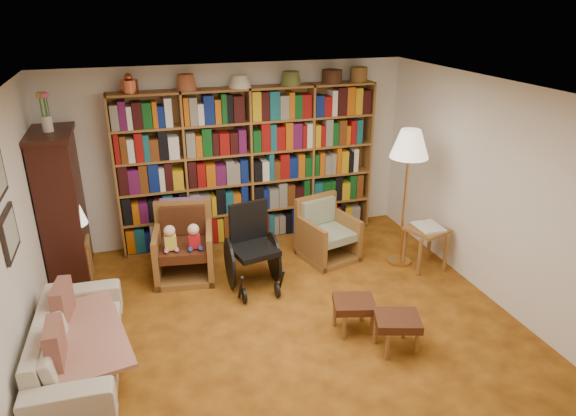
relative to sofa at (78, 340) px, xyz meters
name	(u,v)px	position (x,y,z in m)	size (l,w,h in m)	color
floor	(285,329)	(2.05, -0.06, -0.27)	(5.00, 5.00, 0.00)	#AD671A
ceiling	(285,94)	(2.05, -0.06, 2.23)	(5.00, 5.00, 0.00)	white
wall_back	(233,154)	(2.05, 2.44, 0.98)	(5.00, 5.00, 0.00)	white
wall_front	(418,399)	(2.05, -2.56, 0.98)	(5.00, 5.00, 0.00)	white
wall_left	(3,259)	(-0.45, -0.06, 0.98)	(5.00, 5.00, 0.00)	white
wall_right	(499,196)	(4.55, -0.06, 0.98)	(5.00, 5.00, 0.00)	white
bookshelf	(250,162)	(2.25, 2.27, 0.90)	(3.60, 0.30, 2.42)	#9F6B31
curio_cabinet	(62,204)	(-0.20, 1.94, 0.68)	(0.50, 0.95, 2.40)	#36140E
framed_pictures	(3,205)	(-0.43, 0.24, 1.35)	(0.03, 0.52, 0.97)	black
sofa	(78,340)	(0.00, 0.00, 0.00)	(0.73, 1.87, 0.55)	beige
sofa_throw	(83,337)	(0.05, 0.00, 0.03)	(0.73, 1.37, 0.04)	beige
cushion_left	(63,307)	(-0.13, 0.35, 0.18)	(0.13, 0.40, 0.40)	maroon
cushion_right	(56,350)	(-0.13, -0.35, 0.18)	(0.13, 0.40, 0.40)	maroon
side_table_lamp	(77,253)	(-0.10, 1.69, 0.11)	(0.35, 0.35, 0.55)	#9F6B31
table_lamp	(70,215)	(-0.10, 1.69, 0.63)	(0.38, 0.38, 0.51)	#C5883F
armchair_leather	(183,246)	(1.18, 1.52, 0.10)	(0.84, 0.87, 0.92)	#9F6B31
armchair_sage	(326,234)	(3.08, 1.43, 0.04)	(0.83, 0.84, 0.82)	#9F6B31
wheelchair	(252,249)	(1.95, 1.00, 0.19)	(0.59, 0.82, 1.03)	black
floor_lamp	(409,150)	(3.95, 0.93, 1.29)	(0.48, 0.48, 1.82)	#C5883F
side_table_papers	(426,235)	(4.20, 0.73, 0.19)	(0.58, 0.58, 0.59)	#9F6B31
footstool_a	(354,306)	(2.74, -0.28, 0.02)	(0.51, 0.46, 0.36)	#432212
footstool_b	(397,323)	(3.02, -0.69, 0.03)	(0.53, 0.49, 0.37)	#432212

